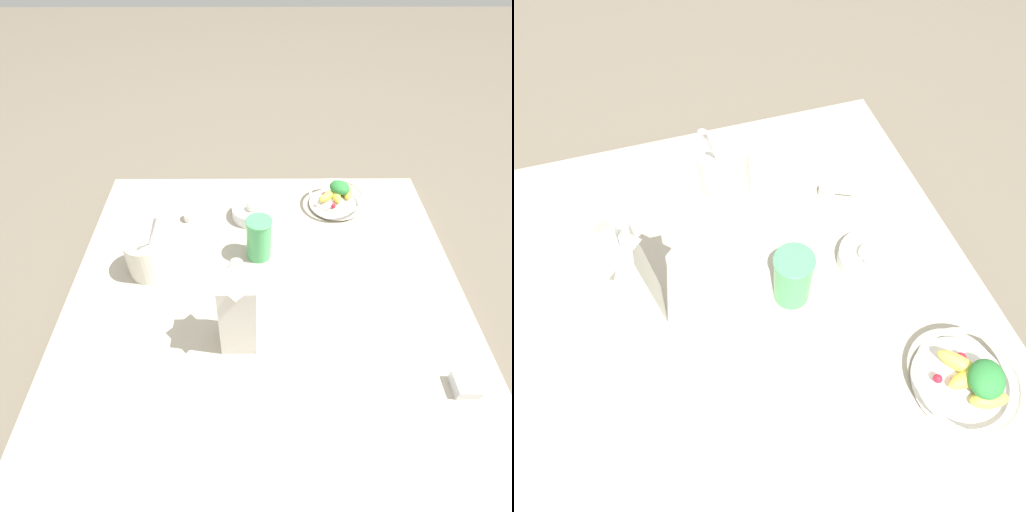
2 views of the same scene
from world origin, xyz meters
The scene contains 9 objects.
ground_plane centered at (0.00, 0.00, 0.00)m, with size 6.00×6.00×0.00m, color #665B4C.
countertop centered at (0.00, 0.00, 0.02)m, with size 1.11×1.11×0.04m.
fruit_bowl centered at (-0.25, -0.39, 0.08)m, with size 0.19×0.19×0.08m.
milk_carton centered at (0.07, 0.14, 0.19)m, with size 0.08×0.08×0.28m.
yogurt_tub centered at (0.34, -0.10, 0.11)m, with size 0.13×0.12×0.25m.
drinking_cup centered at (0.02, -0.16, 0.12)m, with size 0.08×0.08×0.14m.
spice_jar centered at (-0.45, 0.28, 0.06)m, with size 0.06×0.06×0.03m.
measuring_scoop centered at (0.25, -0.32, 0.06)m, with size 0.05×0.08×0.03m.
garlic_bowl centered at (0.04, -0.34, 0.07)m, with size 0.13×0.13×0.07m.
Camera 1 is at (0.03, 0.70, 0.92)m, focal length 28.00 mm.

